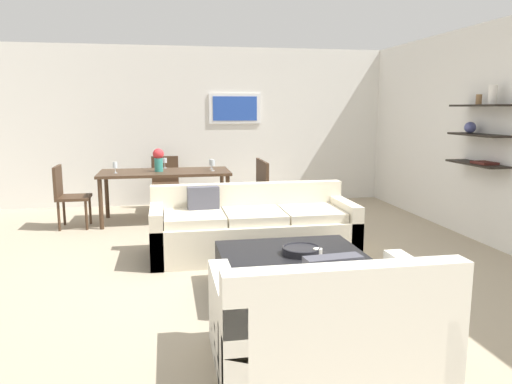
% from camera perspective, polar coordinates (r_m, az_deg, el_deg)
% --- Properties ---
extents(ground_plane, '(18.00, 18.00, 0.00)m').
position_cam_1_polar(ground_plane, '(5.38, -0.75, -8.29)').
color(ground_plane, tan).
extents(back_wall_unit, '(8.40, 0.09, 2.70)m').
position_cam_1_polar(back_wall_unit, '(8.66, -2.79, 7.68)').
color(back_wall_unit, silver).
rests_on(back_wall_unit, ground).
extents(right_wall_shelf_unit, '(0.34, 8.20, 2.70)m').
position_cam_1_polar(right_wall_shelf_unit, '(6.86, 24.23, 6.27)').
color(right_wall_shelf_unit, silver).
rests_on(right_wall_shelf_unit, ground).
extents(sofa_beige, '(2.31, 0.90, 0.78)m').
position_cam_1_polar(sofa_beige, '(5.63, -0.43, -4.37)').
color(sofa_beige, beige).
rests_on(sofa_beige, ground).
extents(loveseat_white, '(1.48, 0.90, 0.78)m').
position_cam_1_polar(loveseat_white, '(3.34, 8.40, -14.64)').
color(loveseat_white, silver).
rests_on(loveseat_white, ground).
extents(coffee_table, '(1.29, 1.05, 0.38)m').
position_cam_1_polar(coffee_table, '(4.51, 4.18, -9.40)').
color(coffee_table, black).
rests_on(coffee_table, ground).
extents(decorative_bowl, '(0.35, 0.35, 0.07)m').
position_cam_1_polar(decorative_bowl, '(4.41, 5.32, -6.78)').
color(decorative_bowl, black).
rests_on(decorative_bowl, coffee_table).
extents(candle_jar, '(0.08, 0.08, 0.07)m').
position_cam_1_polar(candle_jar, '(4.37, 7.22, -6.99)').
color(candle_jar, silver).
rests_on(candle_jar, coffee_table).
extents(dining_table, '(1.90, 0.86, 0.75)m').
position_cam_1_polar(dining_table, '(7.35, -10.58, 1.87)').
color(dining_table, '#422D1E').
rests_on(dining_table, ground).
extents(dining_chair_right_near, '(0.44, 0.44, 0.88)m').
position_cam_1_polar(dining_chair_right_near, '(7.30, 0.15, 0.61)').
color(dining_chair_right_near, '#422D1E').
rests_on(dining_chair_right_near, ground).
extents(dining_chair_left_near, '(0.44, 0.44, 0.88)m').
position_cam_1_polar(dining_chair_left_near, '(7.31, -21.21, -0.05)').
color(dining_chair_left_near, '#422D1E').
rests_on(dining_chair_left_near, ground).
extents(dining_chair_right_far, '(0.44, 0.44, 0.88)m').
position_cam_1_polar(dining_chair_right_far, '(7.68, -0.38, 1.06)').
color(dining_chair_right_far, '#422D1E').
rests_on(dining_chair_right_far, ground).
extents(dining_chair_head, '(0.44, 0.44, 0.88)m').
position_cam_1_polar(dining_chair_head, '(8.20, -10.55, 1.45)').
color(dining_chair_head, '#422D1E').
rests_on(dining_chair_head, ground).
extents(wine_glass_right_far, '(0.07, 0.07, 0.15)m').
position_cam_1_polar(wine_glass_right_far, '(7.46, -5.25, 3.45)').
color(wine_glass_right_far, silver).
rests_on(wine_glass_right_far, dining_table).
extents(wine_glass_head, '(0.07, 0.07, 0.16)m').
position_cam_1_polar(wine_glass_head, '(7.69, -10.63, 3.59)').
color(wine_glass_head, silver).
rests_on(wine_glass_head, dining_table).
extents(wine_glass_left_near, '(0.07, 0.07, 0.16)m').
position_cam_1_polar(wine_glass_left_near, '(7.25, -16.15, 3.00)').
color(wine_glass_left_near, silver).
rests_on(wine_glass_left_near, dining_table).
extents(wine_glass_right_near, '(0.07, 0.07, 0.17)m').
position_cam_1_polar(wine_glass_right_near, '(7.25, -5.10, 3.38)').
color(wine_glass_right_near, silver).
rests_on(wine_glass_right_near, dining_table).
extents(centerpiece_vase, '(0.16, 0.16, 0.34)m').
position_cam_1_polar(centerpiece_vase, '(7.29, -11.33, 3.85)').
color(centerpiece_vase, teal).
rests_on(centerpiece_vase, dining_table).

